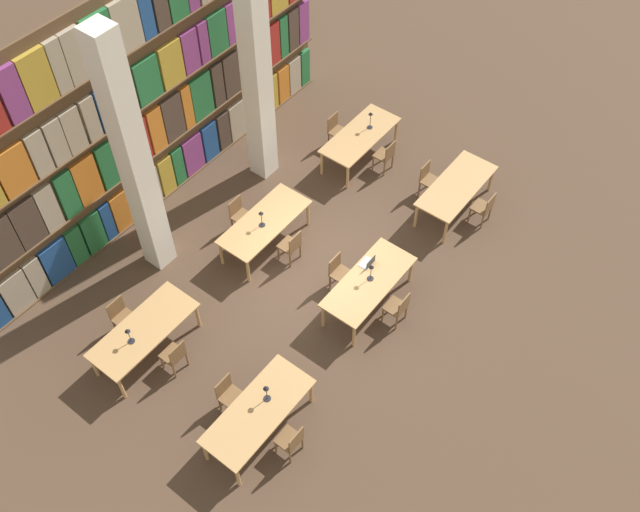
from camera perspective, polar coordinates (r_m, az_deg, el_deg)
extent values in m
plane|color=#4C3828|center=(15.86, -0.41, -1.32)|extent=(40.00, 40.00, 0.00)
cube|color=brown|center=(16.19, -13.20, 12.34)|extent=(10.67, 0.06, 5.50)
cube|color=brown|center=(17.99, -11.64, 5.58)|extent=(10.67, 0.35, 0.03)
cube|color=tan|center=(16.17, -23.20, -2.63)|extent=(0.59, 0.20, 1.04)
cube|color=tan|center=(16.27, -21.85, -1.51)|extent=(0.36, 0.20, 1.04)
cube|color=navy|center=(16.40, -20.40, -0.31)|extent=(0.65, 0.20, 1.04)
cube|color=#236B38|center=(16.54, -19.01, 0.84)|extent=(0.37, 0.20, 1.04)
cube|color=#236B38|center=(16.68, -17.78, 1.86)|extent=(0.50, 0.20, 1.04)
cube|color=navy|center=(16.82, -16.75, 2.72)|extent=(0.26, 0.20, 1.04)
cube|color=orange|center=(16.97, -15.61, 3.66)|extent=(0.58, 0.20, 1.04)
cube|color=#236B38|center=(17.16, -14.37, 4.69)|extent=(0.40, 0.20, 1.04)
cube|color=tan|center=(17.33, -13.33, 5.54)|extent=(0.36, 0.20, 1.04)
cube|color=#B7932D|center=(17.51, -12.30, 6.37)|extent=(0.40, 0.20, 1.04)
cube|color=#236B38|center=(17.68, -11.39, 7.12)|extent=(0.31, 0.20, 1.04)
cube|color=#84387A|center=(17.91, -10.24, 8.05)|extent=(0.60, 0.20, 1.04)
cube|color=navy|center=(18.20, -8.92, 9.10)|extent=(0.47, 0.20, 1.04)
cube|color=#47382D|center=(18.44, -7.85, 9.95)|extent=(0.37, 0.20, 1.04)
cube|color=tan|center=(18.73, -6.69, 10.86)|extent=(0.64, 0.20, 1.04)
cube|color=orange|center=(19.04, -5.53, 11.75)|extent=(0.43, 0.20, 1.04)
cube|color=#B7932D|center=(19.39, -4.28, 12.71)|extent=(0.69, 0.20, 1.04)
cube|color=orange|center=(19.76, -3.08, 13.62)|extent=(0.41, 0.20, 1.04)
cube|color=tan|center=(20.04, -2.19, 14.29)|extent=(0.45, 0.20, 1.04)
cube|color=#236B38|center=(20.32, -1.35, 14.90)|extent=(0.35, 0.20, 1.04)
cube|color=brown|center=(17.05, -12.38, 8.80)|extent=(10.67, 0.35, 0.03)
cube|color=#47382D|center=(15.19, -24.25, 1.04)|extent=(0.64, 0.20, 1.13)
cube|color=#47382D|center=(15.33, -22.45, 2.48)|extent=(0.58, 0.20, 1.13)
cube|color=tan|center=(15.47, -21.00, 3.65)|extent=(0.41, 0.20, 1.13)
cube|color=#236B38|center=(15.61, -19.67, 4.71)|extent=(0.40, 0.20, 1.13)
cube|color=orange|center=(15.78, -18.27, 5.83)|extent=(0.58, 0.20, 1.13)
cube|color=#236B38|center=(15.98, -16.82, 6.97)|extent=(0.38, 0.20, 1.13)
cube|color=orange|center=(16.15, -15.61, 7.92)|extent=(0.40, 0.20, 1.13)
cube|color=maroon|center=(16.35, -14.38, 8.88)|extent=(0.52, 0.20, 1.13)
cube|color=orange|center=(16.57, -13.10, 9.87)|extent=(0.40, 0.20, 1.13)
cube|color=#47382D|center=(16.81, -11.83, 10.84)|extent=(0.57, 0.20, 1.13)
cube|color=orange|center=(17.03, -10.72, 11.68)|extent=(0.27, 0.20, 1.13)
cube|color=#236B38|center=(17.27, -9.60, 12.51)|extent=(0.64, 0.20, 1.13)
cube|color=#47382D|center=(17.56, -8.32, 13.45)|extent=(0.34, 0.20, 1.13)
cube|color=#47382D|center=(17.81, -7.28, 14.20)|extent=(0.49, 0.20, 1.13)
cube|color=tan|center=(18.06, -6.32, 14.89)|extent=(0.32, 0.20, 1.13)
cube|color=orange|center=(18.35, -5.24, 15.65)|extent=(0.62, 0.20, 1.13)
cube|color=maroon|center=(18.71, -3.98, 16.53)|extent=(0.51, 0.20, 1.13)
cube|color=#236B38|center=(18.98, -3.09, 17.15)|extent=(0.29, 0.20, 1.13)
cube|color=#47382D|center=(19.23, -2.30, 17.68)|extent=(0.38, 0.20, 1.13)
cube|color=#84387A|center=(19.50, -1.48, 18.23)|extent=(0.39, 0.20, 1.13)
cube|color=brown|center=(16.18, -13.21, 12.38)|extent=(10.67, 0.35, 0.03)
cube|color=orange|center=(14.51, -23.38, 6.38)|extent=(0.66, 0.20, 1.00)
cube|color=tan|center=(14.68, -21.69, 7.68)|extent=(0.37, 0.20, 1.00)
cube|color=tan|center=(14.82, -20.47, 8.61)|extent=(0.37, 0.20, 1.00)
cube|color=tan|center=(14.96, -19.26, 9.52)|extent=(0.42, 0.20, 1.00)
cube|color=tan|center=(15.13, -18.02, 10.46)|extent=(0.32, 0.20, 1.00)
cube|color=navy|center=(15.27, -17.01, 11.21)|extent=(0.31, 0.20, 1.00)
cube|color=maroon|center=(15.48, -15.65, 12.20)|extent=(0.58, 0.20, 1.00)
cube|color=#236B38|center=(15.79, -13.79, 13.55)|extent=(0.65, 0.20, 1.00)
cube|color=#B7932D|center=(16.14, -11.95, 14.84)|extent=(0.62, 0.20, 1.00)
cube|color=#84387A|center=(16.43, -10.50, 15.85)|extent=(0.45, 0.20, 1.00)
cube|color=#84387A|center=(16.66, -9.46, 16.55)|extent=(0.27, 0.20, 1.00)
cube|color=#236B38|center=(16.91, -8.37, 17.29)|extent=(0.57, 0.20, 1.00)
cube|color=#84387A|center=(17.26, -6.94, 18.23)|extent=(0.59, 0.20, 1.00)
cube|color=#B7932D|center=(17.60, -5.65, 19.06)|extent=(0.38, 0.20, 1.00)
cube|color=maroon|center=(17.86, -4.69, 19.67)|extent=(0.39, 0.20, 1.00)
cube|color=brown|center=(15.39, -14.16, 16.34)|extent=(10.67, 0.35, 0.03)
cube|color=#84387A|center=(13.81, -23.51, 11.85)|extent=(0.41, 0.20, 1.10)
cube|color=#B7932D|center=(14.00, -21.83, 13.06)|extent=(0.59, 0.20, 1.10)
cube|color=tan|center=(14.18, -20.36, 14.10)|extent=(0.30, 0.20, 1.10)
cube|color=tan|center=(14.33, -19.16, 14.93)|extent=(0.43, 0.20, 1.10)
cube|color=#236B38|center=(14.59, -17.34, 16.17)|extent=(0.62, 0.20, 1.10)
cube|color=tan|center=(14.90, -15.40, 17.47)|extent=(0.65, 0.20, 1.10)
cube|color=navy|center=(15.16, -13.94, 18.41)|extent=(0.31, 0.20, 1.10)
cube|color=#47382D|center=(15.36, -12.84, 19.11)|extent=(0.35, 0.20, 1.10)
cube|color=silver|center=(14.36, -14.65, 7.34)|extent=(0.51, 0.51, 6.00)
cube|color=silver|center=(16.14, -5.14, 14.57)|extent=(0.51, 0.51, 6.00)
cube|color=tan|center=(13.28, -4.97, -12.24)|extent=(2.26, 0.95, 0.04)
cylinder|color=tan|center=(13.23, -6.60, -17.11)|extent=(0.07, 0.07, 0.73)
cylinder|color=tan|center=(13.85, -0.72, -10.81)|extent=(0.07, 0.07, 0.73)
cylinder|color=tan|center=(13.50, -9.18, -15.10)|extent=(0.07, 0.07, 0.73)
cylinder|color=tan|center=(14.10, -3.28, -9.06)|extent=(0.07, 0.07, 0.73)
cylinder|color=brown|center=(13.55, -3.55, -14.98)|extent=(0.04, 0.04, 0.44)
cylinder|color=brown|center=(13.66, -2.56, -13.90)|extent=(0.04, 0.04, 0.44)
cylinder|color=brown|center=(13.46, -2.40, -15.81)|extent=(0.04, 0.04, 0.44)
cylinder|color=brown|center=(13.56, -1.41, -14.71)|extent=(0.04, 0.04, 0.44)
cube|color=brown|center=(13.34, -2.52, -14.43)|extent=(0.42, 0.40, 0.04)
cube|color=brown|center=(13.08, -1.90, -14.48)|extent=(0.40, 0.03, 0.42)
cylinder|color=brown|center=(14.00, -5.95, -11.46)|extent=(0.04, 0.04, 0.44)
cylinder|color=brown|center=(13.89, -6.96, -12.48)|extent=(0.04, 0.04, 0.44)
cylinder|color=brown|center=(14.12, -7.00, -10.69)|extent=(0.04, 0.04, 0.44)
cylinder|color=brown|center=(14.02, -8.01, -11.69)|extent=(0.04, 0.04, 0.44)
cube|color=brown|center=(13.80, -7.08, -11.13)|extent=(0.42, 0.40, 0.04)
cube|color=brown|center=(13.67, -7.75, -10.24)|extent=(0.40, 0.03, 0.42)
cylinder|color=#232328|center=(13.35, -4.24, -11.30)|extent=(0.14, 0.14, 0.01)
cylinder|color=#232328|center=(13.19, -4.29, -10.92)|extent=(0.02, 0.02, 0.36)
cone|color=#232328|center=(12.99, -4.35, -10.47)|extent=(0.11, 0.11, 0.07)
cube|color=tan|center=(14.81, 3.93, -2.05)|extent=(2.26, 0.95, 0.04)
cylinder|color=tan|center=(14.50, 2.73, -6.36)|extent=(0.07, 0.07, 0.73)
cylinder|color=tan|center=(15.56, 7.27, -1.14)|extent=(0.07, 0.07, 0.73)
cylinder|color=tan|center=(14.75, 0.24, -4.79)|extent=(0.07, 0.07, 0.73)
cylinder|color=tan|center=(15.79, 4.88, 0.24)|extent=(0.07, 0.07, 0.73)
cylinder|color=brown|center=(15.00, 5.05, -4.70)|extent=(0.04, 0.04, 0.44)
cylinder|color=brown|center=(15.18, 5.82, -3.81)|extent=(0.04, 0.04, 0.44)
cylinder|color=brown|center=(14.91, 6.13, -5.36)|extent=(0.04, 0.04, 0.44)
cylinder|color=brown|center=(15.09, 6.89, -4.44)|extent=(0.04, 0.04, 0.44)
cube|color=brown|center=(14.85, 6.05, -4.06)|extent=(0.42, 0.40, 0.04)
cube|color=brown|center=(14.61, 6.72, -3.91)|extent=(0.40, 0.03, 0.42)
cylinder|color=brown|center=(15.49, 2.61, -1.88)|extent=(0.04, 0.04, 0.44)
cylinder|color=brown|center=(15.31, 1.81, -2.73)|extent=(0.04, 0.04, 0.44)
cylinder|color=brown|center=(15.61, 1.60, -1.27)|extent=(0.04, 0.04, 0.44)
cylinder|color=brown|center=(15.43, 0.80, -2.11)|extent=(0.04, 0.04, 0.44)
cube|color=brown|center=(15.27, 1.72, -1.46)|extent=(0.42, 0.40, 0.04)
cube|color=brown|center=(15.15, 1.18, -0.59)|extent=(0.40, 0.03, 0.42)
cylinder|color=#232328|center=(14.82, 4.05, -1.81)|extent=(0.14, 0.14, 0.01)
cylinder|color=#232328|center=(14.67, 4.09, -1.35)|extent=(0.02, 0.02, 0.37)
cone|color=#232328|center=(14.50, 4.14, -0.83)|extent=(0.11, 0.11, 0.07)
cube|color=silver|center=(15.07, 3.73, -0.56)|extent=(0.32, 0.22, 0.01)
cube|color=black|center=(14.95, 4.09, -0.51)|extent=(0.32, 0.01, 0.20)
cube|color=tan|center=(16.88, 10.89, 5.55)|extent=(2.26, 0.95, 0.04)
cylinder|color=tan|center=(16.39, 10.01, 1.94)|extent=(0.07, 0.07, 0.73)
cylinder|color=tan|center=(17.75, 13.52, 5.99)|extent=(0.07, 0.07, 0.73)
cylinder|color=tan|center=(16.61, 7.69, 3.21)|extent=(0.07, 0.07, 0.73)
cylinder|color=tan|center=(17.96, 11.34, 7.13)|extent=(0.07, 0.07, 0.73)
cylinder|color=brown|center=(17.03, 11.86, 3.21)|extent=(0.04, 0.04, 0.44)
cylinder|color=brown|center=(17.26, 12.46, 3.91)|extent=(0.04, 0.04, 0.44)
cylinder|color=brown|center=(16.95, 12.85, 2.68)|extent=(0.04, 0.04, 0.44)
cylinder|color=brown|center=(17.18, 13.43, 3.38)|extent=(0.04, 0.04, 0.44)
cube|color=brown|center=(16.93, 12.79, 3.83)|extent=(0.42, 0.40, 0.04)
cube|color=brown|center=(16.73, 13.47, 4.07)|extent=(0.40, 0.03, 0.42)
cylinder|color=brown|center=(17.54, 9.51, 5.49)|extent=(0.04, 0.04, 0.44)
cylinder|color=brown|center=(17.31, 8.89, 4.82)|extent=(0.04, 0.04, 0.44)
cylinder|color=brown|center=(17.64, 8.57, 5.98)|extent=(0.04, 0.04, 0.44)
cylinder|color=brown|center=(17.41, 7.94, 5.33)|extent=(0.04, 0.04, 0.44)
cube|color=brown|center=(17.30, 8.82, 5.95)|extent=(0.42, 0.40, 0.04)
cube|color=brown|center=(17.20, 8.39, 6.77)|extent=(0.40, 0.03, 0.42)
cube|color=tan|center=(14.52, -13.94, -5.74)|extent=(2.26, 0.95, 0.04)
cylinder|color=tan|center=(14.40, -15.59, -10.12)|extent=(0.07, 0.07, 0.73)
cylinder|color=tan|center=(14.96, -9.76, -4.73)|extent=(0.07, 0.07, 0.73)
cylinder|color=tan|center=(14.80, -17.63, -8.37)|extent=(0.07, 0.07, 0.73)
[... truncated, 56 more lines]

